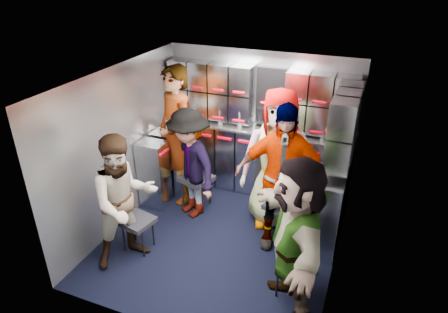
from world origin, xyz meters
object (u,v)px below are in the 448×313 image
at_px(jump_seat_mid_right, 282,207).
at_px(attendant_arc_b, 190,164).
at_px(attendant_arc_c, 277,160).
at_px(attendant_arc_e, 295,238).
at_px(attendant_arc_d, 281,178).
at_px(attendant_arc_a, 125,201).
at_px(jump_seat_near_right, 295,262).
at_px(jump_seat_mid_left, 196,180).
at_px(jump_seat_center, 278,192).
at_px(jump_seat_near_left, 137,223).
at_px(attendant_standing, 176,136).

bearing_deg(jump_seat_mid_right, attendant_arc_b, 179.91).
relative_size(attendant_arc_c, attendant_arc_e, 1.09).
bearing_deg(attendant_arc_b, attendant_arc_d, 22.57).
distance_m(jump_seat_mid_right, attendant_arc_a, 1.95).
bearing_deg(jump_seat_near_right, jump_seat_mid_left, 146.22).
bearing_deg(jump_seat_mid_left, jump_seat_center, 12.46).
height_order(attendant_arc_c, attendant_arc_d, attendant_arc_c).
xyz_separation_m(jump_seat_mid_left, attendant_arc_d, (1.29, -0.36, 0.50)).
distance_m(jump_seat_near_left, attendant_arc_a, 0.46).
relative_size(attendant_arc_c, attendant_arc_d, 1.01).
bearing_deg(attendant_standing, attendant_arc_a, -53.18).
xyz_separation_m(jump_seat_mid_right, attendant_arc_b, (-1.29, 0.00, 0.37)).
bearing_deg(jump_seat_near_left, attendant_arc_a, -90.00).
distance_m(jump_seat_near_left, jump_seat_center, 1.94).
relative_size(jump_seat_mid_left, attendant_arc_d, 0.28).
xyz_separation_m(jump_seat_near_left, attendant_arc_d, (1.55, 0.75, 0.55)).
relative_size(attendant_standing, attendant_arc_e, 1.17).
relative_size(jump_seat_mid_left, jump_seat_center, 1.25).
bearing_deg(attendant_arc_c, attendant_arc_b, 177.19).
xyz_separation_m(jump_seat_mid_left, jump_seat_near_right, (1.67, -1.12, -0.01)).
xyz_separation_m(jump_seat_mid_left, attendant_arc_e, (1.67, -1.30, 0.42)).
relative_size(jump_seat_mid_right, jump_seat_near_right, 0.95).
relative_size(jump_seat_near_left, attendant_standing, 0.22).
height_order(jump_seat_near_right, attendant_arc_e, attendant_arc_e).
bearing_deg(jump_seat_near_right, jump_seat_mid_right, 112.37).
distance_m(jump_seat_near_left, attendant_arc_c, 1.90).
xyz_separation_m(jump_seat_near_left, jump_seat_near_right, (1.93, -0.01, 0.04)).
xyz_separation_m(jump_seat_near_left, attendant_arc_c, (1.38, 1.18, 0.55)).
height_order(attendant_arc_c, attendant_arc_e, attendant_arc_c).
xyz_separation_m(attendant_arc_a, attendant_arc_b, (0.26, 1.11, -0.03)).
relative_size(jump_seat_near_right, attendant_arc_d, 0.27).
xyz_separation_m(jump_seat_center, attendant_arc_e, (0.55, -1.55, 0.50)).
xyz_separation_m(jump_seat_mid_right, attendant_arc_c, (-0.16, 0.25, 0.53)).
bearing_deg(attendant_arc_d, jump_seat_mid_right, 80.31).
xyz_separation_m(attendant_arc_b, attendant_arc_c, (1.12, 0.25, 0.16)).
distance_m(attendant_arc_d, attendant_arc_e, 1.02).
height_order(attendant_arc_b, attendant_arc_e, attendant_arc_e).
relative_size(jump_seat_center, attendant_arc_a, 0.26).
bearing_deg(attendant_arc_b, jump_seat_mid_right, 30.53).
bearing_deg(attendant_arc_a, attendant_arc_c, -9.44).
bearing_deg(jump_seat_mid_right, jump_seat_center, 110.77).
relative_size(jump_seat_near_left, jump_seat_center, 1.05).
bearing_deg(jump_seat_near_right, jump_seat_center, 111.87).
xyz_separation_m(attendant_arc_c, attendant_arc_d, (0.16, -0.43, -0.01)).
relative_size(attendant_standing, attendant_arc_d, 1.08).
bearing_deg(attendant_standing, jump_seat_center, 38.26).
relative_size(jump_seat_near_left, attendant_arc_c, 0.23).
distance_m(attendant_standing, attendant_arc_e, 2.47).
bearing_deg(jump_seat_near_left, attendant_arc_c, 40.44).
bearing_deg(attendant_arc_a, jump_seat_near_left, 36.07).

